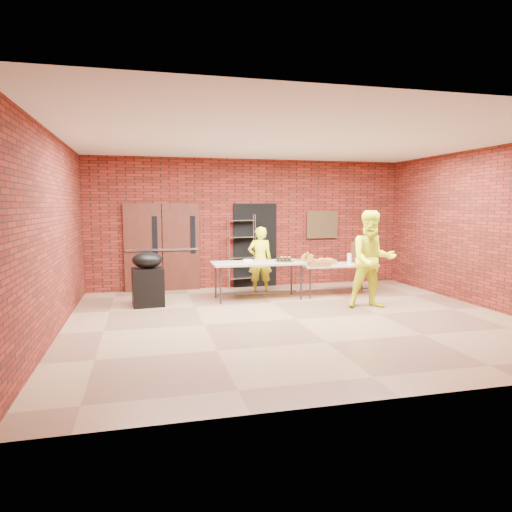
{
  "coord_description": "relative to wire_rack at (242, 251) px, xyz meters",
  "views": [
    {
      "loc": [
        -2.63,
        -7.68,
        2.05
      ],
      "look_at": [
        -0.39,
        1.4,
        1.01
      ],
      "focal_mm": 32.0,
      "sensor_mm": 36.0,
      "label": 1
    }
  ],
  "objects": [
    {
      "name": "room",
      "position": [
        0.28,
        -3.32,
        0.68
      ],
      "size": [
        8.08,
        7.08,
        3.28
      ],
      "color": "brown",
      "rests_on": "ground"
    },
    {
      "name": "double_doors",
      "position": [
        -1.92,
        0.12,
        0.13
      ],
      "size": [
        1.78,
        0.12,
        2.1
      ],
      "color": "#431D13",
      "rests_on": "room"
    },
    {
      "name": "dark_doorway",
      "position": [
        0.38,
        0.14,
        0.13
      ],
      "size": [
        1.1,
        0.06,
        2.1
      ],
      "primitive_type": "cube",
      "color": "black",
      "rests_on": "room"
    },
    {
      "name": "bronze_plaque",
      "position": [
        2.18,
        0.13,
        0.63
      ],
      "size": [
        0.85,
        0.04,
        0.7
      ],
      "primitive_type": "cube",
      "color": "#3E2D18",
      "rests_on": "room"
    },
    {
      "name": "wire_rack",
      "position": [
        0.0,
        0.0,
        0.0
      ],
      "size": [
        0.7,
        0.32,
        1.84
      ],
      "primitive_type": null,
      "rotation": [
        0.0,
        0.0,
        0.15
      ],
      "color": "#ACABB2",
      "rests_on": "room"
    },
    {
      "name": "table_left",
      "position": [
        0.07,
        -1.39,
        -0.17
      ],
      "size": [
        2.01,
        0.86,
        0.82
      ],
      "rotation": [
        0.0,
        0.0,
        -0.01
      ],
      "color": "#BDAF90",
      "rests_on": "room"
    },
    {
      "name": "table_right",
      "position": [
        1.96,
        -1.38,
        -0.26
      ],
      "size": [
        1.74,
        0.73,
        0.72
      ],
      "rotation": [
        0.0,
        0.0,
        -0.01
      ],
      "color": "#BDAF90",
      "rests_on": "room"
    },
    {
      "name": "basket_bananas",
      "position": [
        1.22,
        -1.39,
        -0.14
      ],
      "size": [
        0.5,
        0.39,
        0.15
      ],
      "color": "#A56D42",
      "rests_on": "table_right"
    },
    {
      "name": "basket_oranges",
      "position": [
        1.67,
        -1.34,
        -0.15
      ],
      "size": [
        0.43,
        0.34,
        0.14
      ],
      "color": "#A56D42",
      "rests_on": "table_right"
    },
    {
      "name": "basket_apples",
      "position": [
        1.41,
        -1.55,
        -0.14
      ],
      "size": [
        0.48,
        0.37,
        0.15
      ],
      "color": "#A56D42",
      "rests_on": "table_right"
    },
    {
      "name": "muffin_tray",
      "position": [
        0.67,
        -1.44,
        -0.05
      ],
      "size": [
        0.44,
        0.44,
        0.11
      ],
      "color": "#165519",
      "rests_on": "table_left"
    },
    {
      "name": "napkin_box",
      "position": [
        -0.15,
        -1.36,
        -0.07
      ],
      "size": [
        0.19,
        0.12,
        0.06
      ],
      "primitive_type": "cube",
      "color": "white",
      "rests_on": "table_left"
    },
    {
      "name": "coffee_dispenser",
      "position": [
        2.62,
        -1.21,
        0.03
      ],
      "size": [
        0.36,
        0.32,
        0.47
      ],
      "primitive_type": "cube",
      "color": "#58321E",
      "rests_on": "table_right"
    },
    {
      "name": "cup_stack_front",
      "position": [
        2.18,
        -1.51,
        -0.08
      ],
      "size": [
        0.08,
        0.08,
        0.25
      ],
      "primitive_type": "cylinder",
      "color": "white",
      "rests_on": "table_right"
    },
    {
      "name": "cup_stack_mid",
      "position": [
        2.41,
        -1.54,
        -0.1
      ],
      "size": [
        0.07,
        0.07,
        0.21
      ],
      "primitive_type": "cylinder",
      "color": "white",
      "rests_on": "table_right"
    },
    {
      "name": "cup_stack_back",
      "position": [
        2.27,
        -1.35,
        -0.1
      ],
      "size": [
        0.07,
        0.07,
        0.22
      ],
      "primitive_type": "cylinder",
      "color": "white",
      "rests_on": "table_right"
    },
    {
      "name": "covered_grill",
      "position": [
        -2.29,
        -1.55,
        -0.36
      ],
      "size": [
        0.66,
        0.57,
        1.12
      ],
      "rotation": [
        0.0,
        0.0,
        0.09
      ],
      "color": "black",
      "rests_on": "room"
    },
    {
      "name": "volunteer_woman",
      "position": [
        0.3,
        -0.69,
        -0.14
      ],
      "size": [
        0.6,
        0.43,
        1.56
      ],
      "primitive_type": "imported",
      "rotation": [
        0.0,
        0.0,
        3.05
      ],
      "color": "#F8FE1C",
      "rests_on": "room"
    },
    {
      "name": "volunteer_man",
      "position": [
        2.08,
        -2.77,
        0.06
      ],
      "size": [
        1.07,
        0.91,
        1.96
      ],
      "primitive_type": "imported",
      "rotation": [
        0.0,
        0.0,
        -0.19
      ],
      "color": "#F8FE1C",
      "rests_on": "room"
    }
  ]
}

